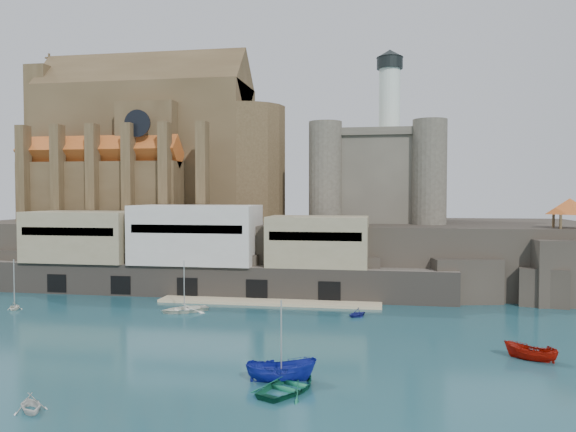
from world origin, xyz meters
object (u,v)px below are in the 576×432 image
(church, at_px, (155,153))
(boat_1, at_px, (31,411))
(castle_keep, at_px, (378,172))
(boat_2, at_px, (281,381))
(pavilion, at_px, (570,208))

(church, bearing_deg, boat_1, -74.31)
(church, xyz_separation_m, boat_1, (17.75, -63.20, -22.13))
(castle_keep, relative_size, boat_1, 9.81)
(castle_keep, relative_size, boat_2, 5.26)
(castle_keep, xyz_separation_m, boat_1, (-22.46, -62.43, -18.31))
(castle_keep, bearing_deg, boat_1, -109.78)
(church, relative_size, castle_keep, 1.60)
(boat_1, bearing_deg, boat_2, -14.14)
(church, distance_m, pavilion, 68.65)
(church, bearing_deg, boat_2, -58.46)
(boat_2, bearing_deg, pavilion, -52.96)
(church, relative_size, pavilion, 7.34)
(church, distance_m, boat_1, 69.28)
(castle_keep, height_order, boat_1, castle_keep)
(pavilion, bearing_deg, church, 166.52)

